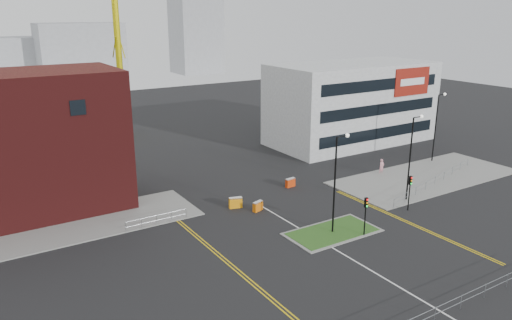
# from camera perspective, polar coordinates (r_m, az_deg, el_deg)

# --- Properties ---
(ground) EXTENTS (200.00, 200.00, 0.00)m
(ground) POSITION_cam_1_polar(r_m,az_deg,el_deg) (40.26, 14.10, -12.78)
(ground) COLOR black
(ground) RESTS_ON ground
(pavement_left) EXTENTS (28.00, 8.00, 0.12)m
(pavement_left) POSITION_cam_1_polar(r_m,az_deg,el_deg) (49.92, -22.69, -7.55)
(pavement_left) COLOR slate
(pavement_left) RESTS_ON ground
(pavement_right) EXTENTS (24.00, 10.00, 0.12)m
(pavement_right) POSITION_cam_1_polar(r_m,az_deg,el_deg) (64.11, 18.85, -1.83)
(pavement_right) COLOR slate
(pavement_right) RESTS_ON ground
(island_kerb) EXTENTS (8.60, 4.60, 0.08)m
(island_kerb) POSITION_cam_1_polar(r_m,az_deg,el_deg) (46.57, 8.72, -8.16)
(island_kerb) COLOR slate
(island_kerb) RESTS_ON ground
(grass_island) EXTENTS (8.00, 4.00, 0.12)m
(grass_island) POSITION_cam_1_polar(r_m,az_deg,el_deg) (46.57, 8.72, -8.13)
(grass_island) COLOR #1E4416
(grass_island) RESTS_ON ground
(office_block) EXTENTS (25.00, 12.20, 12.00)m
(office_block) POSITION_cam_1_polar(r_m,az_deg,el_deg) (77.39, 10.87, 6.41)
(office_block) COLOR #A6A9AB
(office_block) RESTS_ON ground
(streetlamp_island) EXTENTS (1.46, 0.36, 9.18)m
(streetlamp_island) POSITION_cam_1_polar(r_m,az_deg,el_deg) (44.73, 9.23, -1.83)
(streetlamp_island) COLOR black
(streetlamp_island) RESTS_ON ground
(streetlamp_right_near) EXTENTS (1.46, 0.36, 9.18)m
(streetlamp_right_near) POSITION_cam_1_polar(r_m,az_deg,el_deg) (54.38, 17.40, 0.95)
(streetlamp_right_near) COLOR black
(streetlamp_right_near) RESTS_ON ground
(streetlamp_right_far) EXTENTS (1.46, 0.36, 9.18)m
(streetlamp_right_far) POSITION_cam_1_polar(r_m,az_deg,el_deg) (69.89, 19.98, 4.11)
(streetlamp_right_far) COLOR black
(streetlamp_right_far) RESTS_ON ground
(traffic_light_island) EXTENTS (0.28, 0.33, 3.65)m
(traffic_light_island) POSITION_cam_1_polar(r_m,az_deg,el_deg) (45.50, 12.44, -5.51)
(traffic_light_island) COLOR black
(traffic_light_island) RESTS_ON ground
(traffic_light_right) EXTENTS (0.28, 0.33, 3.65)m
(traffic_light_right) POSITION_cam_1_polar(r_m,az_deg,el_deg) (52.34, 17.20, -2.91)
(traffic_light_right) COLOR black
(traffic_light_right) RESTS_ON ground
(railing_front) EXTENTS (24.05, 0.05, 1.10)m
(railing_front) POSITION_cam_1_polar(r_m,az_deg,el_deg) (36.67, 21.15, -15.21)
(railing_front) COLOR gray
(railing_front) RESTS_ON ground
(railing_left) EXTENTS (6.05, 0.05, 1.10)m
(railing_left) POSITION_cam_1_polar(r_m,az_deg,el_deg) (48.06, -11.28, -6.57)
(railing_left) COLOR gray
(railing_left) RESTS_ON ground
(railing_right) EXTENTS (19.05, 5.05, 1.10)m
(railing_right) POSITION_cam_1_polar(r_m,az_deg,el_deg) (61.31, 19.81, -2.05)
(railing_right) COLOR gray
(railing_right) RESTS_ON ground
(centre_line) EXTENTS (0.15, 30.00, 0.01)m
(centre_line) POSITION_cam_1_polar(r_m,az_deg,el_deg) (41.46, 12.08, -11.71)
(centre_line) COLOR silver
(centre_line) RESTS_ON ground
(yellow_left_a) EXTENTS (0.12, 24.00, 0.01)m
(yellow_left_a) POSITION_cam_1_polar(r_m,az_deg,el_deg) (42.45, -4.65, -10.65)
(yellow_left_a) COLOR gold
(yellow_left_a) RESTS_ON ground
(yellow_left_b) EXTENTS (0.12, 24.00, 0.01)m
(yellow_left_b) POSITION_cam_1_polar(r_m,az_deg,el_deg) (42.57, -4.29, -10.56)
(yellow_left_b) COLOR gold
(yellow_left_b) RESTS_ON ground
(yellow_right_a) EXTENTS (0.12, 20.00, 0.01)m
(yellow_right_a) POSITION_cam_1_polar(r_m,az_deg,el_deg) (50.27, 16.77, -6.83)
(yellow_right_a) COLOR gold
(yellow_right_a) RESTS_ON ground
(yellow_right_b) EXTENTS (0.12, 20.00, 0.01)m
(yellow_right_b) POSITION_cam_1_polar(r_m,az_deg,el_deg) (50.48, 16.99, -6.74)
(yellow_right_b) COLOR gold
(yellow_right_b) RESTS_ON ground
(skyline_b) EXTENTS (24.00, 12.00, 16.00)m
(skyline_b) POSITION_cam_1_polar(r_m,az_deg,el_deg) (158.18, -19.36, 11.67)
(skyline_b) COLOR gray
(skyline_b) RESTS_ON ground
(skyline_c) EXTENTS (14.00, 12.00, 28.00)m
(skyline_c) POSITION_cam_1_polar(r_m,az_deg,el_deg) (164.82, -6.88, 14.73)
(skyline_c) COLOR gray
(skyline_c) RESTS_ON ground
(skyline_d) EXTENTS (30.00, 12.00, 12.00)m
(skyline_d) POSITION_cam_1_polar(r_m,az_deg,el_deg) (165.12, -26.28, 10.38)
(skyline_d) COLOR gray
(skyline_d) RESTS_ON ground
(pedestrian) EXTENTS (0.72, 0.48, 1.95)m
(pedestrian) POSITION_cam_1_polar(r_m,az_deg,el_deg) (63.46, 14.17, -0.75)
(pedestrian) COLOR pink
(pedestrian) RESTS_ON ground
(barrier_left) EXTENTS (1.26, 0.77, 1.01)m
(barrier_left) POSITION_cam_1_polar(r_m,az_deg,el_deg) (50.58, 0.21, -5.25)
(barrier_left) COLOR orange
(barrier_left) RESTS_ON ground
(barrier_mid) EXTENTS (1.42, 0.81, 1.14)m
(barrier_mid) POSITION_cam_1_polar(r_m,az_deg,el_deg) (51.36, -2.35, -4.84)
(barrier_mid) COLOR orange
(barrier_mid) RESTS_ON ground
(barrier_right) EXTENTS (1.26, 0.55, 1.03)m
(barrier_right) POSITION_cam_1_polar(r_m,az_deg,el_deg) (57.41, 3.94, -2.55)
(barrier_right) COLOR red
(barrier_right) RESTS_ON ground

